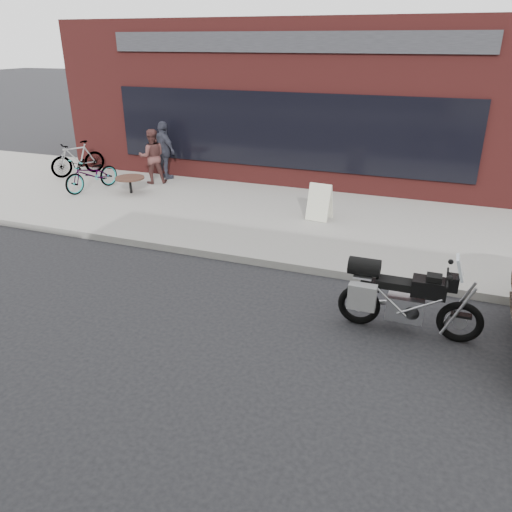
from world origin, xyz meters
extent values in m
plane|color=black|center=(0.00, 0.00, 0.00)|extent=(120.00, 120.00, 0.00)
cube|color=gray|center=(0.00, 7.00, 0.07)|extent=(44.00, 6.00, 0.15)
cube|color=#591E1C|center=(-2.00, 14.00, 2.25)|extent=(14.00, 10.00, 4.50)
cube|color=black|center=(-2.00, 8.97, 1.70)|extent=(10.00, 0.08, 2.00)
cube|color=#25262A|center=(-2.00, 8.97, 3.90)|extent=(10.00, 0.08, 0.50)
torus|color=black|center=(1.29, 2.60, 0.31)|extent=(0.63, 0.11, 0.63)
torus|color=black|center=(2.71, 2.60, 0.31)|extent=(0.63, 0.11, 0.63)
cube|color=#B7B7BC|center=(1.95, 2.60, 0.40)|extent=(0.52, 0.28, 0.36)
cube|color=black|center=(2.24, 2.60, 0.77)|extent=(0.47, 0.30, 0.25)
cube|color=black|center=(1.76, 2.60, 0.75)|extent=(0.52, 0.27, 0.11)
cube|color=black|center=(1.43, 2.60, 0.68)|extent=(0.28, 0.21, 0.13)
cube|color=black|center=(2.52, 2.60, 0.90)|extent=(0.17, 0.23, 0.21)
cube|color=silver|center=(2.58, 2.60, 1.13)|extent=(0.14, 0.28, 0.32)
cylinder|color=black|center=(2.45, 2.60, 0.96)|extent=(0.03, 0.66, 0.03)
cube|color=#B7B7BC|center=(1.32, 2.60, 0.81)|extent=(0.27, 0.28, 0.03)
cube|color=slate|center=(1.36, 2.35, 0.58)|extent=(0.40, 0.17, 0.38)
cylinder|color=black|center=(1.32, 2.60, 0.94)|extent=(0.45, 0.27, 0.26)
cylinder|color=#B7B7BC|center=(1.58, 2.75, 0.33)|extent=(0.52, 0.08, 0.18)
imported|color=gray|center=(-6.73, 6.81, 0.59)|extent=(1.01, 1.77, 0.88)
imported|color=gray|center=(-8.18, 8.04, 0.66)|extent=(1.19, 1.71, 1.01)
cube|color=beige|center=(-0.34, 6.56, 0.56)|extent=(0.54, 0.31, 0.83)
cube|color=beige|center=(-0.32, 6.78, 0.56)|extent=(0.54, 0.31, 0.83)
cylinder|color=black|center=(-5.59, 6.91, 0.35)|extent=(0.07, 0.07, 0.40)
cylinder|color=#41271E|center=(-5.59, 6.91, 0.57)|extent=(0.77, 0.77, 0.04)
imported|color=#542F2D|center=(-5.57, 8.05, 0.92)|extent=(0.94, 0.89, 1.53)
imported|color=#373846|center=(-5.50, 8.60, 0.99)|extent=(1.06, 0.80, 1.67)
camera|label=1|loc=(2.17, -4.07, 3.95)|focal=35.00mm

